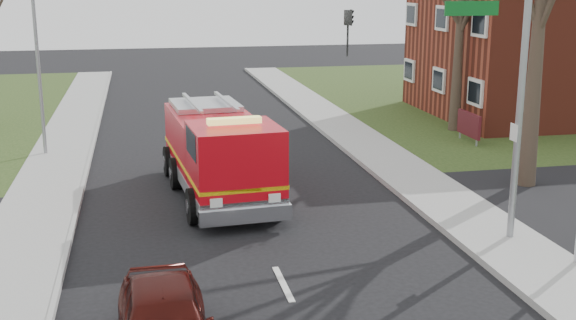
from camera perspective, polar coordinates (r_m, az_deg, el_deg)
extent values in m
plane|color=black|center=(16.90, -0.38, -9.79)|extent=(120.00, 120.00, 0.00)
cube|color=gray|center=(18.99, 18.46, -7.54)|extent=(2.40, 80.00, 0.15)
cube|color=silver|center=(36.49, 11.84, 6.19)|extent=(0.12, 1.40, 1.20)
cube|color=#491118|center=(31.35, 14.11, 2.76)|extent=(0.12, 2.00, 1.00)
cylinder|color=gray|center=(30.74, 14.69, 1.64)|extent=(0.08, 0.08, 0.90)
cylinder|color=gray|center=(32.14, 13.45, 2.25)|extent=(0.08, 0.08, 0.90)
cone|color=#32271D|center=(24.59, 19.31, 11.38)|extent=(0.64, 0.64, 12.00)
cone|color=#32271D|center=(33.29, 13.47, 11.00)|extent=(0.56, 0.56, 10.50)
cylinder|color=gray|center=(19.49, 17.80, 3.25)|extent=(0.18, 0.18, 6.80)
cube|color=#0C591E|center=(18.49, 14.31, 11.53)|extent=(1.40, 0.06, 0.35)
imported|color=black|center=(17.37, 4.87, 11.77)|extent=(0.22, 0.18, 1.10)
cylinder|color=gray|center=(29.58, -19.11, 6.86)|extent=(0.14, 0.14, 7.00)
cube|color=red|center=(24.37, -6.03, 1.35)|extent=(2.90, 5.19, 2.02)
cube|color=red|center=(20.84, -4.21, -0.39)|extent=(2.70, 2.70, 2.31)
cube|color=#B7BABF|center=(23.46, -5.46, -1.20)|extent=(3.12, 7.69, 0.43)
cube|color=#E5B20C|center=(23.33, -5.49, 0.06)|extent=(3.13, 7.69, 0.12)
cube|color=black|center=(19.66, -3.59, 0.90)|extent=(2.21, 0.27, 0.82)
cube|color=#E5D866|center=(20.56, -4.27, 3.12)|extent=(1.56, 0.46, 0.17)
cylinder|color=black|center=(20.84, -7.47, -3.65)|extent=(0.42, 1.08, 1.06)
cylinder|color=black|center=(21.34, -0.81, -3.10)|extent=(0.42, 1.08, 1.06)
cylinder|color=black|center=(26.09, -9.37, -0.08)|extent=(0.42, 1.08, 1.06)
cylinder|color=black|center=(26.48, -3.99, 0.29)|extent=(0.42, 1.08, 1.06)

